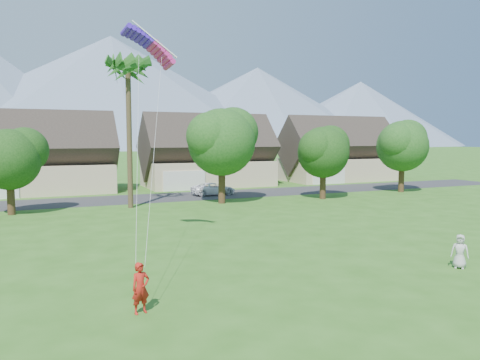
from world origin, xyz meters
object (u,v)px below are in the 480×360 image
parked_car (213,189)px  watcher (460,251)px  parafoil_kite (150,44)px  kite_flyer (141,288)px

parked_car → watcher: bearing=178.3°
watcher → parafoil_kite: parafoil_kite is taller
parafoil_kite → kite_flyer: bearing=-106.5°
parked_car → parafoil_kite: (-10.83, -20.29, 10.04)m
kite_flyer → parafoil_kite: (2.56, 9.26, 9.81)m
parked_car → parafoil_kite: bearing=148.5°
watcher → parafoil_kite: (-11.69, 9.51, 9.90)m
parked_car → parafoil_kite: 25.09m
watcher → parked_car: watcher is taller
kite_flyer → parked_car: 32.44m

